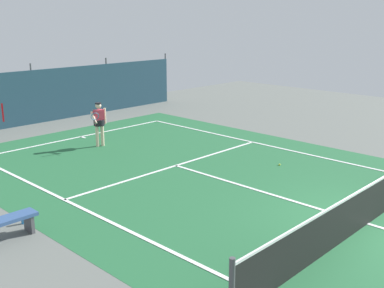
# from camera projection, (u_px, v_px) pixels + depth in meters

# --- Properties ---
(ground_plane) EXTENTS (36.00, 36.00, 0.00)m
(ground_plane) POSITION_uv_depth(u_px,v_px,m) (367.00, 224.00, 10.98)
(ground_plane) COLOR slate
(court_surface) EXTENTS (11.02, 26.60, 0.01)m
(court_surface) POSITION_uv_depth(u_px,v_px,m) (367.00, 224.00, 10.98)
(court_surface) COLOR #236038
(court_surface) RESTS_ON ground
(tennis_net) EXTENTS (10.12, 0.10, 1.10)m
(tennis_net) POSITION_uv_depth(u_px,v_px,m) (369.00, 204.00, 10.85)
(tennis_net) COLOR black
(tennis_net) RESTS_ON ground
(back_fence) EXTENTS (16.30, 0.98, 2.70)m
(back_fence) POSITION_uv_depth(u_px,v_px,m) (30.00, 107.00, 21.52)
(back_fence) COLOR #1E3D4C
(back_fence) RESTS_ON ground
(tennis_player) EXTENTS (0.82, 0.67, 1.64)m
(tennis_player) POSITION_uv_depth(u_px,v_px,m) (99.00, 121.00, 17.35)
(tennis_player) COLOR beige
(tennis_player) RESTS_ON ground
(tennis_ball_near_player) EXTENTS (0.07, 0.07, 0.07)m
(tennis_ball_near_player) POSITION_uv_depth(u_px,v_px,m) (280.00, 165.00, 15.28)
(tennis_ball_near_player) COLOR #CCDB33
(tennis_ball_near_player) RESTS_ON ground
(courtside_bench) EXTENTS (1.60, 0.40, 0.49)m
(courtside_bench) POSITION_uv_depth(u_px,v_px,m) (0.00, 225.00, 10.05)
(courtside_bench) COLOR #335184
(courtside_bench) RESTS_ON ground
(water_bottle) EXTENTS (0.08, 0.08, 0.24)m
(water_bottle) POSITION_uv_depth(u_px,v_px,m) (23.00, 219.00, 10.97)
(water_bottle) COLOR #338CD8
(water_bottle) RESTS_ON ground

